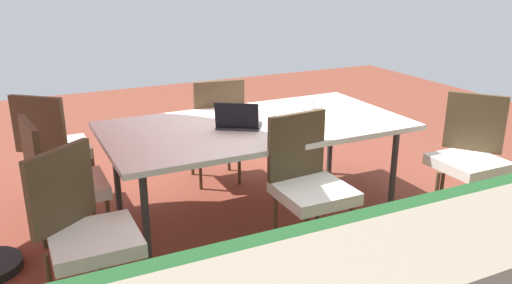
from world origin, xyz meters
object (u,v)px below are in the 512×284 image
Objects in this scene: laptop at (238,122)px; chair_northwest at (470,153)px; cup at (311,104)px; chair_north at (308,181)px; chair_northeast at (85,228)px; chair_south at (216,125)px; chair_east at (60,181)px; chair_southeast at (53,144)px; dining_table at (256,129)px.

chair_northwest is at bearing -172.15° from laptop.
chair_northwest is 2.44× the size of laptop.
chair_north is at bearing 57.81° from cup.
chair_northwest is 2.82m from chair_northeast.
chair_south is at bearing 10.84° from chair_northeast.
chair_southeast is (-0.04, -0.81, 0.00)m from chair_east.
cup is at bearing -11.73° from chair_northeast.
chair_southeast is 1.00× the size of chair_northeast.
chair_south is at bearing -69.68° from chair_east.
chair_east is 1.30m from laptop.
dining_table is 1.46m from chair_east.
dining_table is 1.62m from chair_southeast.
chair_southeast is at bearing -16.82° from cup.
chair_northwest is 1.30m from cup.
chair_east is 1.00× the size of chair_north.
chair_south reaches higher than laptop.
chair_south is at bearing -40.29° from cup.
chair_north is at bearing 140.01° from laptop.
chair_east and chair_southeast have the same top height.
chair_southeast is at bearing 5.36° from chair_south.
chair_southeast is 2.10m from chair_north.
dining_table is 2.35× the size of chair_south.
chair_northwest is 1.00× the size of chair_east.
chair_southeast and chair_south have the same top height.
chair_south is 2.44× the size of laptop.
chair_northwest reaches higher than laptop.
laptop is at bearing -175.09° from chair_southeast.
chair_south is at bearing -142.98° from chair_southeast.
dining_table is 0.64m from cup.
chair_northeast reaches higher than laptop.
cup is at bearing 147.52° from chair_south.
chair_southeast is at bearing -10.38° from chair_east.
chair_northwest is 2.12m from chair_south.
dining_table is at bearing -8.36° from chair_northeast.
chair_northwest is 1.39m from chair_north.
chair_southeast is 1.55m from chair_northeast.
chair_northeast is at bearing 28.59° from dining_table.
chair_south is at bearing -174.19° from chair_northwest.
chair_northwest is 1.00× the size of chair_southeast.
chair_northeast is (2.82, -0.04, 0.00)m from chair_northwest.
chair_east is at bearing 0.58° from dining_table.
laptop reaches higher than cup.
chair_east is 1.59m from chair_south.
chair_northeast is 1.43m from chair_north.
chair_east reaches higher than laptop.
cup is at bearing -178.33° from chair_northwest.
chair_east is 11.46× the size of cup.
chair_north is 2.44× the size of laptop.
laptop is at bearing 17.20° from cup.
chair_northwest is 11.46× the size of cup.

